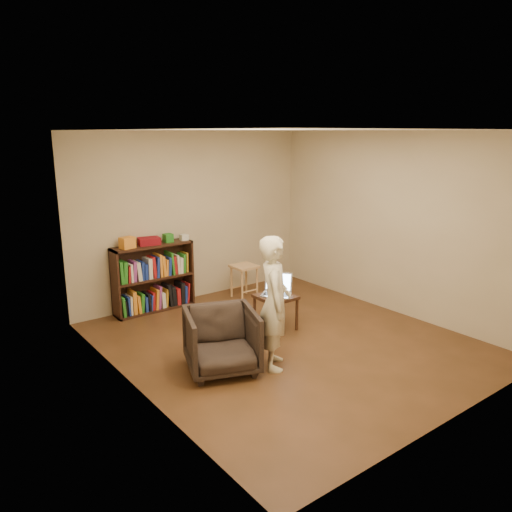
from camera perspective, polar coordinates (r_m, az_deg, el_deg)
floor at (r=6.41m, az=3.50°, el=-9.76°), size 4.50×4.50×0.00m
ceiling at (r=5.87m, az=3.89°, el=14.17°), size 4.50×4.50×0.00m
wall_back at (r=7.81m, az=-7.20°, el=4.46°), size 4.00×0.00×4.00m
wall_left at (r=4.97m, az=-14.06°, el=-1.36°), size 0.00×4.50×4.50m
wall_right at (r=7.45m, az=15.43°, el=3.60°), size 0.00×4.50×4.50m
bookshelf at (r=7.51m, az=-11.66°, el=-2.85°), size 1.20×0.30×1.00m
box_yellow at (r=7.17m, az=-14.49°, el=1.48°), size 0.22×0.18×0.16m
red_cloth at (r=7.36m, az=-12.12°, el=1.68°), size 0.35×0.29×0.10m
box_green at (r=7.46m, az=-10.02°, el=2.04°), size 0.13×0.13×0.12m
box_white at (r=7.57m, az=-8.23°, el=2.14°), size 0.12×0.12×0.09m
stool at (r=7.90m, az=-1.36°, el=-1.79°), size 0.37×0.37×0.54m
armchair at (r=5.56m, az=-3.94°, el=-9.63°), size 0.98×0.99×0.70m
side_table at (r=6.66m, az=2.26°, el=-5.16°), size 0.46×0.46×0.47m
laptop at (r=6.65m, az=2.40°, el=-3.88°), size 0.48×0.49×0.28m
person at (r=5.51m, az=2.14°, el=-5.37°), size 0.61×0.66×1.51m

